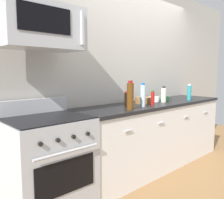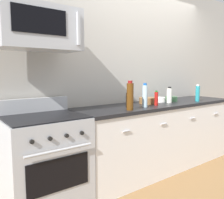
% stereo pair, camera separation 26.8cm
% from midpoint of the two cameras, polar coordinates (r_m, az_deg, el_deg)
% --- Properties ---
extents(ground_plane, '(6.79, 6.79, 0.00)m').
position_cam_midpoint_polar(ground_plane, '(3.58, 13.46, -15.62)').
color(ground_plane, olive).
extents(back_wall, '(5.65, 0.10, 2.70)m').
position_cam_midpoint_polar(back_wall, '(3.59, 8.98, 6.65)').
color(back_wall, '#B7B2A8').
rests_on(back_wall, ground_plane).
extents(counter_unit, '(2.56, 0.66, 0.92)m').
position_cam_midpoint_polar(counter_unit, '(3.43, 13.68, -8.48)').
color(counter_unit, white).
rests_on(counter_unit, ground_plane).
extents(range_oven, '(0.76, 0.69, 1.07)m').
position_cam_midpoint_polar(range_oven, '(2.45, -12.81, -14.44)').
color(range_oven, '#B7BABF').
rests_on(range_oven, ground_plane).
extents(microwave, '(0.74, 0.44, 0.40)m').
position_cam_midpoint_polar(microwave, '(2.36, -14.09, 16.36)').
color(microwave, '#B7BABF').
extents(bottle_soy_sauce_dark, '(0.05, 0.05, 0.19)m').
position_cam_midpoint_polar(bottle_soy_sauce_dark, '(2.85, 6.55, -0.11)').
color(bottle_soy_sauce_dark, black).
rests_on(bottle_soy_sauce_dark, countertop_slab).
extents(bottle_water_clear, '(0.06, 0.06, 0.29)m').
position_cam_midpoint_polar(bottle_water_clear, '(2.89, 10.61, 0.89)').
color(bottle_water_clear, silver).
rests_on(bottle_water_clear, countertop_slab).
extents(bottle_hot_sauce_red, '(0.05, 0.05, 0.19)m').
position_cam_midpoint_polar(bottle_hot_sauce_red, '(3.08, 13.13, 0.25)').
color(bottle_hot_sauce_red, '#B21914').
rests_on(bottle_hot_sauce_red, countertop_slab).
extents(bottle_dish_soap, '(0.06, 0.06, 0.25)m').
position_cam_midpoint_polar(bottle_dish_soap, '(3.70, 21.99, 1.39)').
color(bottle_dish_soap, teal).
rests_on(bottle_dish_soap, countertop_slab).
extents(bottle_vinegar_white, '(0.07, 0.07, 0.22)m').
position_cam_midpoint_polar(bottle_vinegar_white, '(3.38, 15.94, 0.99)').
color(bottle_vinegar_white, silver).
rests_on(bottle_vinegar_white, countertop_slab).
extents(bottle_wine_amber, '(0.08, 0.08, 0.33)m').
position_cam_midpoint_polar(bottle_wine_amber, '(2.64, 7.30, 0.80)').
color(bottle_wine_amber, '#59330F').
rests_on(bottle_wine_amber, countertop_slab).
extents(bowl_white_ceramic, '(0.16, 0.16, 0.07)m').
position_cam_midpoint_polar(bowl_white_ceramic, '(3.45, 13.69, -0.01)').
color(bowl_white_ceramic, white).
rests_on(bowl_white_ceramic, countertop_slab).
extents(bowl_wooden_salad, '(0.23, 0.23, 0.08)m').
position_cam_midpoint_polar(bowl_wooden_salad, '(3.23, 10.95, -0.23)').
color(bowl_wooden_salad, brown).
rests_on(bowl_wooden_salad, countertop_slab).
extents(bowl_green_glaze, '(0.18, 0.18, 0.07)m').
position_cam_midpoint_polar(bowl_green_glaze, '(3.59, 16.27, 0.17)').
color(bowl_green_glaze, '#477A4C').
rests_on(bowl_green_glaze, countertop_slab).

